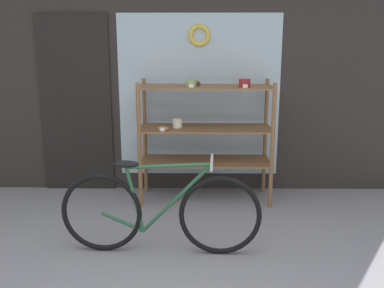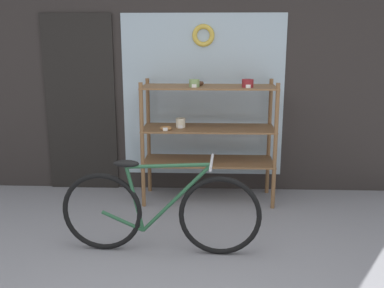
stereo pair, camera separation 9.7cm
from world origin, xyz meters
name	(u,v)px [view 1 (the left image)]	position (x,y,z in m)	size (l,w,h in m)	color
storefront_facade	(179,61)	(-0.04, 2.60, 1.56)	(5.68, 0.13, 3.20)	#2D2826
display_case	(205,126)	(0.26, 2.19, 0.86)	(1.47, 0.54, 1.40)	brown
bicycle	(160,212)	(-0.14, 0.91, 0.38)	(1.72, 0.46, 0.83)	black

